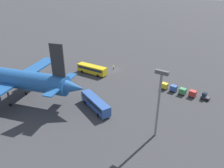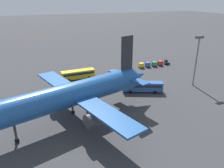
% 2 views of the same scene
% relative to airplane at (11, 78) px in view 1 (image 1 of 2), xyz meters
% --- Properties ---
extents(ground_plane, '(600.00, 600.00, 0.00)m').
position_rel_airplane_xyz_m(ground_plane, '(-12.12, -35.35, -6.90)').
color(ground_plane, '#38383A').
extents(airplane, '(45.25, 38.51, 18.33)m').
position_rel_airplane_xyz_m(airplane, '(0.00, 0.00, 0.00)').
color(airplane, '#1E5193').
rests_on(airplane, ground).
extents(shuttle_bus_near, '(11.81, 3.56, 3.21)m').
position_rel_airplane_xyz_m(shuttle_bus_near, '(-7.35, -27.54, -4.97)').
color(shuttle_bus_near, gold).
rests_on(shuttle_bus_near, ground).
extents(shuttle_bus_far, '(12.11, 7.22, 3.22)m').
position_rel_airplane_xyz_m(shuttle_bus_far, '(-23.01, -9.19, -4.97)').
color(shuttle_bus_far, '#2D5199').
rests_on(shuttle_bus_far, ground).
extents(baggage_tug, '(2.61, 2.03, 2.10)m').
position_rel_airplane_xyz_m(baggage_tug, '(-46.98, -31.10, -5.96)').
color(baggage_tug, '#333338').
rests_on(baggage_tug, ground).
extents(worker_person, '(0.38, 0.38, 1.74)m').
position_rel_airplane_xyz_m(worker_person, '(-11.76, -35.54, -6.03)').
color(worker_person, '#1E1E2D').
rests_on(worker_person, ground).
extents(cargo_cart_red, '(2.14, 1.85, 2.06)m').
position_rel_airplane_xyz_m(cargo_cart_red, '(-43.45, -30.59, -5.71)').
color(cargo_cart_red, '#38383D').
rests_on(cargo_cart_red, ground).
extents(cargo_cart_green, '(2.14, 1.85, 2.06)m').
position_rel_airplane_xyz_m(cargo_cart_green, '(-40.46, -30.37, -5.71)').
color(cargo_cart_green, '#38383D').
rests_on(cargo_cart_green, ground).
extents(cargo_cart_blue, '(2.14, 1.85, 2.06)m').
position_rel_airplane_xyz_m(cargo_cart_blue, '(-37.47, -30.76, -5.71)').
color(cargo_cart_blue, '#38383D').
rests_on(cargo_cart_blue, ground).
extents(cargo_cart_yellow, '(2.14, 1.85, 2.06)m').
position_rel_airplane_xyz_m(cargo_cart_yellow, '(-34.47, -30.75, -5.71)').
color(cargo_cart_yellow, '#38383D').
rests_on(cargo_cart_yellow, ground).
extents(light_pole, '(2.80, 0.70, 16.18)m').
position_rel_airplane_xyz_m(light_pole, '(-41.24, -7.88, 3.13)').
color(light_pole, slate).
rests_on(light_pole, ground).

